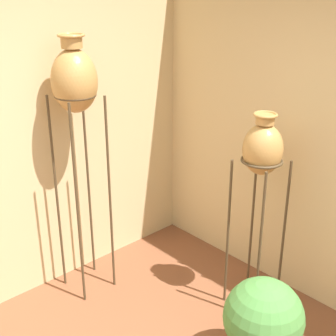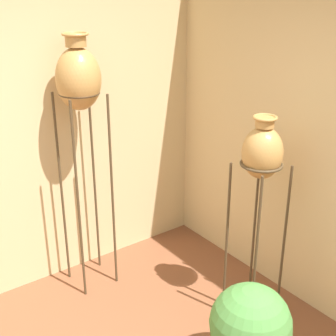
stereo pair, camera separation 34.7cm
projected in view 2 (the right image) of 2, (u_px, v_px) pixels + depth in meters
name	position (u px, v px, depth m)	size (l,w,h in m)	color
vase_stand_tall	(79.00, 83.00, 3.42)	(0.33, 0.33, 2.07)	#473823
vase_stand_medium	(262.00, 157.00, 3.25)	(0.32, 0.32, 1.57)	#473823
potted_plant	(250.00, 332.00, 2.94)	(0.52, 0.52, 0.69)	brown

